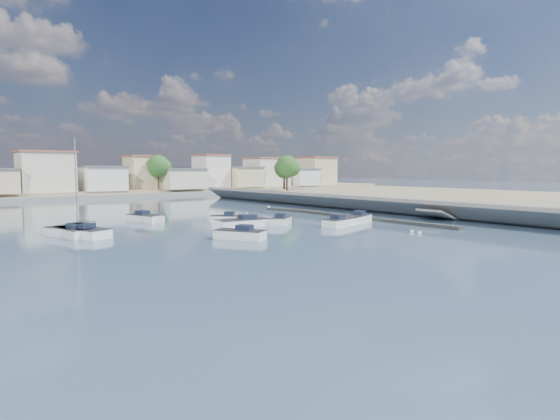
% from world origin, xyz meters
% --- Properties ---
extents(ground, '(400.00, 400.00, 0.00)m').
position_xyz_m(ground, '(0.00, 40.00, 0.00)').
color(ground, '#2D415A').
rests_on(ground, ground).
extents(seawall_walkway, '(5.00, 90.00, 1.80)m').
position_xyz_m(seawall_walkway, '(18.50, 13.00, 0.90)').
color(seawall_walkway, slate).
rests_on(seawall_walkway, ground).
extents(seawall_embankment, '(49.65, 90.00, 2.90)m').
position_xyz_m(seawall_embankment, '(40.10, 12.99, 0.85)').
color(seawall_embankment, slate).
rests_on(seawall_embankment, ground).
extents(breakwater, '(2.00, 31.02, 0.35)m').
position_xyz_m(breakwater, '(6.90, 12.69, 0.17)').
color(breakwater, black).
rests_on(breakwater, ground).
extents(far_shore_land, '(160.00, 40.00, 1.40)m').
position_xyz_m(far_shore_land, '(0.00, 92.00, 0.70)').
color(far_shore_land, gray).
rests_on(far_shore_land, ground).
extents(far_shore_quay, '(160.00, 2.50, 0.80)m').
position_xyz_m(far_shore_quay, '(0.00, 71.00, 0.40)').
color(far_shore_quay, slate).
rests_on(far_shore_quay, ground).
extents(far_town, '(113.01, 12.80, 8.35)m').
position_xyz_m(far_town, '(10.71, 76.92, 4.93)').
color(far_town, beige).
rests_on(far_town, far_shore_land).
extents(shore_trees, '(74.56, 38.32, 7.92)m').
position_xyz_m(shore_trees, '(8.34, 68.11, 6.22)').
color(shore_trees, '#38281E').
rests_on(shore_trees, ground).
extents(motorboat_a, '(3.75, 4.62, 1.48)m').
position_xyz_m(motorboat_a, '(-13.82, 5.48, 0.38)').
color(motorboat_a, white).
rests_on(motorboat_a, ground).
extents(motorboat_b, '(3.89, 3.52, 1.48)m').
position_xyz_m(motorboat_b, '(-4.22, 11.73, 0.38)').
color(motorboat_b, white).
rests_on(motorboat_b, ground).
extents(motorboat_c, '(6.34, 2.74, 1.48)m').
position_xyz_m(motorboat_c, '(-9.05, 12.56, 0.38)').
color(motorboat_c, white).
rests_on(motorboat_c, ground).
extents(motorboat_d, '(4.78, 3.11, 1.48)m').
position_xyz_m(motorboat_d, '(3.77, 8.00, 0.38)').
color(motorboat_d, white).
rests_on(motorboat_d, ground).
extents(motorboat_e, '(2.64, 5.34, 1.48)m').
position_xyz_m(motorboat_e, '(-24.82, 15.72, 0.38)').
color(motorboat_e, white).
rests_on(motorboat_e, ground).
extents(motorboat_f, '(3.42, 3.46, 1.48)m').
position_xyz_m(motorboat_f, '(-8.27, 16.99, 0.38)').
color(motorboat_f, white).
rests_on(motorboat_f, ground).
extents(motorboat_g, '(3.08, 5.32, 1.48)m').
position_xyz_m(motorboat_g, '(-14.98, 23.20, 0.38)').
color(motorboat_g, white).
rests_on(motorboat_g, ground).
extents(motorboat_h, '(5.13, 2.81, 1.48)m').
position_xyz_m(motorboat_h, '(0.05, 6.79, 0.38)').
color(motorboat_h, white).
rests_on(motorboat_h, ground).
extents(sailboat, '(4.61, 6.99, 9.00)m').
position_xyz_m(sailboat, '(-24.54, 15.61, 0.41)').
color(sailboat, white).
rests_on(sailboat, ground).
extents(mooring_buoys, '(14.42, 33.30, 0.39)m').
position_xyz_m(mooring_buoys, '(4.04, 12.42, 0.05)').
color(mooring_buoys, white).
rests_on(mooring_buoys, ground).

